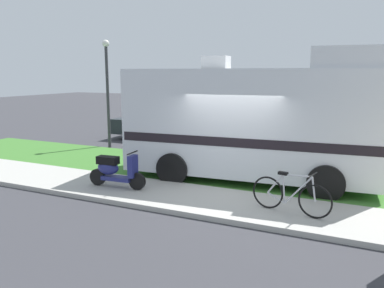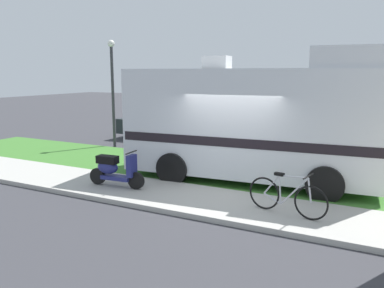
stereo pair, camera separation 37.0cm
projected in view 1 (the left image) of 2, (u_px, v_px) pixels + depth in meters
ground_plane at (231, 191)px, 10.06m from camera, size 80.00×80.00×0.00m
sidewalk at (215, 202)px, 8.98m from camera, size 24.00×2.00×0.12m
grass_strip at (248, 176)px, 11.40m from camera, size 24.00×3.40×0.08m
motorhome_rv at (254, 120)px, 10.74m from camera, size 6.96×3.01×3.65m
scooter at (115, 170)px, 9.91m from camera, size 1.61×0.50×0.97m
bicycle at (291, 195)px, 8.07m from camera, size 1.73×0.53×0.91m
pickup_truck_near at (184, 121)px, 17.10m from camera, size 5.40×2.12×1.79m
street_lamp_post at (107, 83)px, 15.51m from camera, size 0.28×0.28×4.33m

